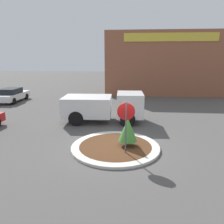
% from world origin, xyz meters
% --- Properties ---
extents(ground_plane, '(120.00, 120.00, 0.00)m').
position_xyz_m(ground_plane, '(0.00, 0.00, 0.00)').
color(ground_plane, '#514F4C').
extents(traffic_island, '(4.43, 4.43, 0.12)m').
position_xyz_m(traffic_island, '(0.00, 0.00, 0.06)').
color(traffic_island, beige).
rests_on(traffic_island, ground_plane).
extents(stop_sign, '(0.80, 0.07, 2.51)m').
position_xyz_m(stop_sign, '(0.52, -0.75, 1.76)').
color(stop_sign, '#4C4C51').
rests_on(stop_sign, ground_plane).
extents(island_shrub, '(0.94, 0.94, 1.43)m').
position_xyz_m(island_shrub, '(0.61, 0.08, 0.97)').
color(island_shrub, brown).
rests_on(island_shrub, traffic_island).
extents(utility_truck, '(5.59, 2.62, 2.06)m').
position_xyz_m(utility_truck, '(-1.18, 4.59, 1.13)').
color(utility_truck, silver).
rests_on(utility_truck, ground_plane).
extents(storefront_building, '(14.41, 6.07, 7.36)m').
position_xyz_m(storefront_building, '(4.84, 18.05, 3.68)').
color(storefront_building, '#93563D').
rests_on(storefront_building, ground_plane).
extents(parked_sedan_white, '(1.90, 4.24, 1.40)m').
position_xyz_m(parked_sedan_white, '(-11.44, 10.84, 0.70)').
color(parked_sedan_white, silver).
rests_on(parked_sedan_white, ground_plane).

